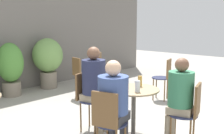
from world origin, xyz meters
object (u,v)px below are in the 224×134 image
bistro_chair_2 (190,110)px  beer_glass_0 (140,81)px  seated_person_0 (95,82)px  bistro_chair_3 (97,66)px  cafe_table_near (134,103)px  bistro_chair_1 (108,120)px  bistro_chair_5 (80,73)px  potted_plant_1 (10,66)px  seated_person_2 (179,95)px  bistro_chair_4 (165,75)px  beer_glass_2 (137,86)px  seated_person_1 (114,101)px  bistro_chair_0 (87,95)px  potted_plant_2 (48,58)px  beer_glass_1 (122,82)px

bistro_chair_2 → beer_glass_0: size_ratio=5.84×
seated_person_0 → bistro_chair_3: bearing=29.5°
bistro_chair_3 → seated_person_0: 2.82m
cafe_table_near → bistro_chair_1: bistro_chair_1 is taller
bistro_chair_5 → potted_plant_1: (-0.97, 1.17, 0.12)m
seated_person_2 → bistro_chair_1: bearing=-39.2°
bistro_chair_4 → bistro_chair_2: bearing=21.5°
beer_glass_0 → beer_glass_2: size_ratio=1.01×
beer_glass_0 → bistro_chair_2: bearing=-86.6°
seated_person_1 → potted_plant_1: size_ratio=1.01×
bistro_chair_3 → potted_plant_1: potted_plant_1 is taller
beer_glass_2 → cafe_table_near: bearing=54.1°
bistro_chair_4 → bistro_chair_0: bearing=-18.4°
bistro_chair_0 → bistro_chair_1: size_ratio=1.00×
bistro_chair_1 → potted_plant_2: size_ratio=0.70×
cafe_table_near → potted_plant_2: bearing=75.3°
potted_plant_1 → bistro_chair_1: bearing=-100.0°
bistro_chair_2 → seated_person_1: size_ratio=0.73×
seated_person_0 → bistro_chair_4: bearing=-13.0°
bistro_chair_0 → seated_person_1: size_ratio=0.73×
bistro_chair_0 → potted_plant_1: bearing=71.2°
cafe_table_near → beer_glass_2: size_ratio=4.88×
bistro_chair_1 → seated_person_1: 0.22m
bistro_chair_0 → bistro_chair_5: same height
bistro_chair_0 → potted_plant_1: 2.64m
bistro_chair_0 → bistro_chair_4: 2.13m
potted_plant_2 → bistro_chair_2: bearing=-99.4°
seated_person_2 → beer_glass_1: (-0.22, 0.74, 0.08)m
bistro_chair_1 → bistro_chair_5: same height
cafe_table_near → bistro_chair_2: (0.21, -0.71, 0.01)m
seated_person_2 → seated_person_1: bearing=-45.1°
seated_person_2 → beer_glass_2: seated_person_2 is taller
seated_person_2 → bistro_chair_4: bearing=-159.9°
cafe_table_near → beer_glass_0: bearing=7.6°
seated_person_2 → beer_glass_2: size_ratio=7.98×
bistro_chair_1 → seated_person_0: (0.54, 0.79, 0.22)m
bistro_chair_5 → seated_person_2: seated_person_2 is taller
seated_person_0 → seated_person_2: seated_person_0 is taller
bistro_chair_2 → potted_plant_1: 4.07m
bistro_chair_4 → beer_glass_0: (-1.76, -0.68, 0.26)m
bistro_chair_4 → potted_plant_2: size_ratio=0.70×
bistro_chair_5 → bistro_chair_3: bearing=-55.7°
bistro_chair_4 → beer_glass_2: (-2.02, -0.84, 0.26)m
bistro_chair_1 → beer_glass_1: size_ratio=5.91×
cafe_table_near → bistro_chair_2: 0.74m
bistro_chair_4 → beer_glass_0: bearing=3.1°
potted_plant_2 → bistro_chair_3: bearing=-40.4°
seated_person_2 → potted_plant_2: 4.02m
potted_plant_1 → potted_plant_2: potted_plant_2 is taller
cafe_table_near → bistro_chair_1: 0.74m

